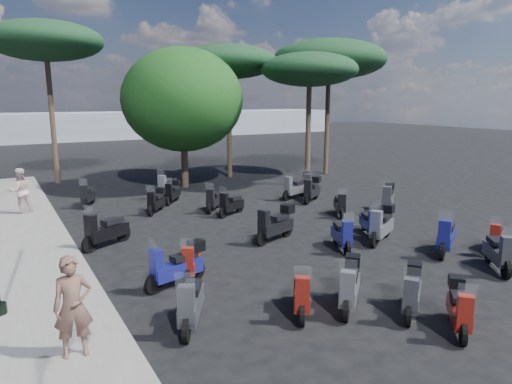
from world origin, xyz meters
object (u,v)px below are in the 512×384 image
scooter_3 (176,266)px  pine_1 (329,60)px  scooter_4 (105,231)px  scooter_15 (382,225)px  pedestrian_far (20,191)px  scooter_28 (388,198)px  scooter_2 (301,294)px  scooter_19 (496,238)px  scooter_5 (88,196)px  scooter_9 (275,225)px  scooter_23 (307,183)px  scooter_30 (156,202)px  pine_2 (45,41)px  scooter_10 (214,200)px  scooter_17 (173,193)px  pine_3 (310,70)px  scooter_8 (191,262)px  scooter_26 (446,237)px  scooter_27 (340,205)px  scooter_14 (350,286)px  scooter_13 (412,293)px  broadleaf_tree (183,100)px  scooter_1 (191,305)px  scooter_20 (369,223)px  scooter_21 (342,235)px  scooter_16 (231,205)px  scooter_11 (168,187)px  pine_0 (229,62)px  scooter_25 (499,253)px  scooter_7 (459,309)px  woman (73,307)px  scooter_29 (295,189)px

scooter_3 → pine_1: bearing=-64.6°
scooter_4 → scooter_15: bearing=-144.8°
pedestrian_far → scooter_28: bearing=139.2°
scooter_2 → scooter_19: scooter_2 is taller
scooter_5 → scooter_9: (4.34, -8.23, 0.10)m
scooter_9 → scooter_23: (5.40, 5.62, -0.04)m
scooter_30 → pine_2: size_ratio=0.15×
scooter_19 → scooter_10: bearing=2.6°
scooter_17 → pine_3: pine_3 is taller
scooter_8 → pine_1: 18.84m
scooter_26 → scooter_27: 5.10m
scooter_27 → scooter_14: bearing=82.9°
pine_1 → scooter_19: bearing=-108.8°
scooter_13 → pine_2: 22.32m
scooter_5 → scooter_17: 3.60m
scooter_27 → broadleaf_tree: (-3.04, 8.79, 4.07)m
scooter_1 → scooter_28: scooter_28 is taller
scooter_20 → scooter_27: size_ratio=0.99×
scooter_10 → scooter_19: scooter_10 is taller
scooter_21 → scooter_15: bearing=-157.0°
scooter_3 → scooter_30: scooter_3 is taller
scooter_23 → scooter_16: bearing=54.6°
scooter_10 → scooter_27: bearing=-176.9°
pine_2 → scooter_30: bearing=-74.5°
scooter_11 → pine_0: (5.16, 3.69, 6.10)m
scooter_30 → pine_0: (6.56, 6.32, 6.13)m
pedestrian_far → scooter_25: size_ratio=1.22×
scooter_1 → scooter_26: 8.28m
scooter_16 → scooter_25: 9.60m
scooter_7 → scooter_30: 12.58m
scooter_9 → scooter_27: size_ratio=1.28×
scooter_10 → pine_0: 10.46m
scooter_4 → scooter_28: (11.02, -1.12, 0.05)m
scooter_10 → broadleaf_tree: (0.93, 5.56, 4.06)m
broadleaf_tree → scooter_15: bearing=-80.7°
woman → pine_3: (13.66, 11.74, 4.96)m
scooter_1 → scooter_23: bearing=-105.4°
pedestrian_far → scooter_25: bearing=115.9°
pedestrian_far → pine_0: bearing=-173.2°
scooter_30 → pine_3: size_ratio=0.19×
scooter_25 → pedestrian_far: bearing=-11.5°
scooter_28 → scooter_30: bearing=21.9°
scooter_11 → scooter_13: size_ratio=1.07×
scooter_30 → pine_3: 10.79m
woman → pine_0: pine_0 is taller
scooter_17 → scooter_23: 6.51m
scooter_1 → scooter_27: scooter_1 is taller
scooter_1 → scooter_3: bearing=-72.3°
scooter_11 → scooter_29: bearing=-167.0°
scooter_8 → scooter_10: bearing=-88.5°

